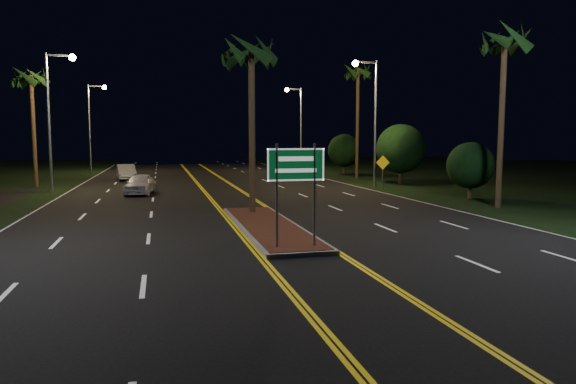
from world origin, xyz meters
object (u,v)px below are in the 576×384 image
object	(u,v)px
streetlight_left_mid	(55,105)
shrub_mid	(401,149)
palm_left_far	(31,79)
palm_right_far	(358,73)
streetlight_left_far	(93,118)
palm_median	(251,53)
streetlight_right_far	(298,119)
streetlight_right_mid	(371,108)
shrub_near	(470,165)
palm_right_near	(505,42)
car_far	(126,171)
warning_sign	(383,167)
highway_sign	(296,174)
shrub_far	(344,150)
median_island	(268,226)
car_near	(140,182)

from	to	relation	value
streetlight_left_mid	shrub_mid	bearing A→B (deg)	0.00
palm_left_far	palm_right_far	xyz separation A→B (m)	(25.60, 2.00, 1.40)
streetlight_left_mid	streetlight_left_far	bearing A→B (deg)	90.00
palm_median	shrub_mid	distance (m)	19.97
streetlight_left_mid	streetlight_right_far	world-z (taller)	same
palm_median	palm_right_far	distance (m)	23.40
palm_left_far	streetlight_left_far	bearing A→B (deg)	82.22
palm_median	shrub_mid	size ratio (longest dim) A/B	1.80
streetlight_right_mid	shrub_near	bearing A→B (deg)	-70.16
streetlight_right_far	palm_median	distance (m)	33.28
palm_left_far	palm_right_far	size ratio (longest dim) A/B	0.85
streetlight_right_mid	palm_right_near	size ratio (longest dim) A/B	0.97
streetlight_right_mid	palm_right_near	xyz separation A→B (m)	(1.89, -12.00, 2.56)
streetlight_left_mid	shrub_mid	xyz separation A→B (m)	(24.61, 0.00, -2.93)
palm_left_far	car_far	xyz separation A→B (m)	(5.93, 5.25, -6.97)
shrub_near	palm_median	bearing A→B (deg)	-165.47
streetlight_right_far	warning_sign	size ratio (longest dim) A/B	3.84
streetlight_left_mid	shrub_near	bearing A→B (deg)	-22.52
streetlight_right_mid	palm_median	bearing A→B (deg)	-132.70
streetlight_right_far	highway_sign	bearing A→B (deg)	-105.15
warning_sign	shrub_mid	bearing A→B (deg)	51.64
palm_right_far	warning_sign	xyz separation A→B (m)	(-1.82, -9.41, -7.63)
streetlight_left_far	shrub_far	xyz separation A→B (m)	(24.41, -8.00, -3.32)
palm_right_near	palm_median	bearing A→B (deg)	177.71
streetlight_left_mid	shrub_far	xyz separation A→B (m)	(24.41, 12.00, -3.32)
streetlight_right_far	palm_left_far	world-z (taller)	streetlight_right_far
warning_sign	median_island	bearing A→B (deg)	-125.78
median_island	shrub_far	bearing A→B (deg)	64.55
palm_right_far	car_far	bearing A→B (deg)	170.61
palm_right_far	shrub_mid	bearing A→B (deg)	-78.69
highway_sign	palm_right_far	xyz separation A→B (m)	(12.80, 27.20, 6.74)
highway_sign	shrub_far	xyz separation A→B (m)	(13.80, 33.20, -0.07)
shrub_mid	palm_left_far	bearing A→B (deg)	171.51
median_island	shrub_mid	world-z (taller)	shrub_mid
car_far	streetlight_left_mid	bearing A→B (deg)	-119.45
shrub_near	palm_right_far	bearing A→B (deg)	92.51
streetlight_right_mid	shrub_far	size ratio (longest dim) A/B	2.27
streetlight_left_far	palm_right_near	xyz separation A→B (m)	(23.11, -34.00, 2.56)
shrub_mid	car_near	bearing A→B (deg)	-171.95
palm_median	streetlight_left_far	bearing A→B (deg)	107.58
streetlight_left_mid	car_far	xyz separation A→B (m)	(3.75, 9.25, -4.88)
palm_median	car_far	xyz separation A→B (m)	(-6.87, 22.75, -6.50)
streetlight_left_mid	shrub_near	size ratio (longest dim) A/B	2.73
streetlight_left_far	warning_sign	world-z (taller)	streetlight_left_far
car_near	warning_sign	xyz separation A→B (m)	(16.29, -0.68, 0.75)
shrub_near	shrub_far	xyz separation A→B (m)	(0.30, 22.00, 0.39)
car_far	shrub_far	bearing A→B (deg)	0.17
streetlight_right_mid	shrub_mid	xyz separation A→B (m)	(3.39, 2.00, -2.93)
median_island	streetlight_right_mid	size ratio (longest dim) A/B	1.14
median_island	streetlight_left_mid	world-z (taller)	streetlight_left_mid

